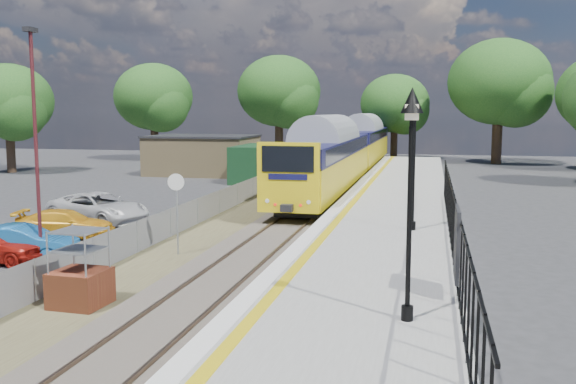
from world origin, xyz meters
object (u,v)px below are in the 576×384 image
(victorian_lamp_north, at_px, (415,133))
(carpark_lamp, at_px, (35,133))
(brick_plinth, at_px, (80,270))
(victorian_lamp_south, at_px, (411,150))
(train, at_px, (349,148))
(speed_sign, at_px, (177,200))
(car_blue, at_px, (22,243))
(car_white, at_px, (99,208))
(car_yellow, at_px, (66,224))

(victorian_lamp_north, relative_size, carpark_lamp, 0.60)
(victorian_lamp_north, bearing_deg, brick_plinth, -135.21)
(victorian_lamp_south, relative_size, train, 0.11)
(train, relative_size, speed_sign, 14.05)
(car_blue, relative_size, car_white, 0.75)
(speed_sign, height_order, carpark_lamp, carpark_lamp)
(car_white, bearing_deg, carpark_lamp, -145.75)
(car_yellow, bearing_deg, brick_plinth, -158.33)
(train, distance_m, carpark_lamp, 28.98)
(victorian_lamp_south, relative_size, victorian_lamp_north, 1.00)
(train, xyz_separation_m, car_yellow, (-8.33, -24.01, -1.78))
(victorian_lamp_south, bearing_deg, car_blue, 154.73)
(victorian_lamp_south, height_order, car_yellow, victorian_lamp_south)
(speed_sign, relative_size, car_blue, 0.77)
(train, xyz_separation_m, car_blue, (-7.50, -28.01, -1.72))
(brick_plinth, distance_m, carpark_lamp, 6.57)
(victorian_lamp_south, xyz_separation_m, speed_sign, (-8.20, 8.05, -2.31))
(speed_sign, bearing_deg, carpark_lamp, -161.46)
(victorian_lamp_north, height_order, car_blue, victorian_lamp_north)
(victorian_lamp_south, xyz_separation_m, carpark_lamp, (-12.21, 6.03, 0.05))
(brick_plinth, xyz_separation_m, carpark_lamp, (-3.87, 4.11, 3.35))
(victorian_lamp_north, bearing_deg, car_white, 166.01)
(victorian_lamp_south, bearing_deg, car_yellow, 143.74)
(car_blue, height_order, car_yellow, car_blue)
(victorian_lamp_south, distance_m, victorian_lamp_north, 10.00)
(victorian_lamp_south, distance_m, speed_sign, 11.72)
(train, distance_m, car_blue, 29.05)
(brick_plinth, height_order, car_blue, brick_plinth)
(victorian_lamp_north, relative_size, speed_sign, 1.58)
(train, height_order, car_yellow, train)
(victorian_lamp_north, height_order, carpark_lamp, carpark_lamp)
(victorian_lamp_north, relative_size, train, 0.11)
(train, relative_size, carpark_lamp, 5.31)
(victorian_lamp_south, distance_m, car_white, 19.92)
(speed_sign, xyz_separation_m, carpark_lamp, (-4.01, -2.02, 2.36))
(brick_plinth, relative_size, speed_sign, 0.71)
(brick_plinth, xyz_separation_m, car_yellow, (-5.49, 8.23, -0.43))
(victorian_lamp_north, distance_m, car_white, 14.88)
(victorian_lamp_north, xyz_separation_m, train, (-5.30, 24.15, -1.96))
(brick_plinth, height_order, car_yellow, brick_plinth)
(victorian_lamp_south, relative_size, brick_plinth, 2.22)
(victorian_lamp_south, relative_size, carpark_lamp, 0.60)
(train, xyz_separation_m, car_white, (-8.71, -20.66, -1.65))
(victorian_lamp_south, height_order, car_blue, victorian_lamp_south)
(victorian_lamp_north, xyz_separation_m, car_white, (-14.01, 3.49, -3.61))
(car_blue, bearing_deg, victorian_lamp_north, -85.60)
(speed_sign, height_order, car_white, speed_sign)
(victorian_lamp_north, relative_size, car_blue, 1.23)
(train, relative_size, brick_plinth, 19.73)
(speed_sign, distance_m, carpark_lamp, 5.07)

